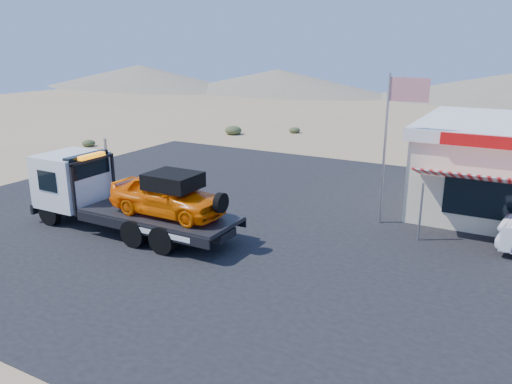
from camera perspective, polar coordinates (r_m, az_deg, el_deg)
ground at (r=19.02m, az=-3.70°, el=-5.26°), size 120.00×120.00×0.00m
asphalt_lot at (r=20.62m, az=5.52°, el=-3.52°), size 32.00×24.00×0.02m
tow_truck at (r=19.79m, az=-14.63°, el=-0.12°), size 8.67×2.57×2.90m
flagpole at (r=20.17m, az=15.26°, el=6.57°), size 1.55×0.10×6.00m
desert_scrub at (r=33.93m, az=-13.24°, el=4.57°), size 28.01×32.16×0.74m
distant_hills at (r=72.80m, az=13.68°, el=11.95°), size 126.00×48.00×4.20m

